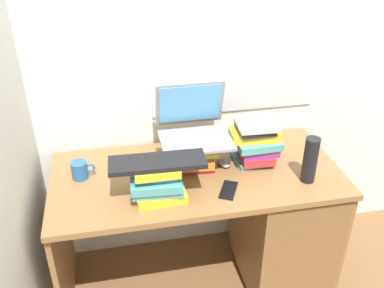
{
  "coord_description": "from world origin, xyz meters",
  "views": [
    {
      "loc": [
        -0.37,
        -1.71,
        1.92
      ],
      "look_at": [
        -0.03,
        -0.02,
        0.91
      ],
      "focal_mm": 40.37,
      "sensor_mm": 36.0,
      "label": 1
    }
  ],
  "objects_px": {
    "book_stack_side": "(256,142)",
    "mug": "(80,170)",
    "water_bottle": "(310,160)",
    "computer_mouse": "(224,161)",
    "book_stack_tall": "(196,154)",
    "desk": "(262,219)",
    "book_stack_keyboard_riser": "(157,181)",
    "keyboard": "(157,162)",
    "laptop": "(193,125)",
    "cell_phone": "(229,190)"
  },
  "relations": [
    {
      "from": "keyboard",
      "to": "water_bottle",
      "type": "height_order",
      "value": "water_bottle"
    },
    {
      "from": "book_stack_keyboard_riser",
      "to": "laptop",
      "type": "xyz_separation_m",
      "value": [
        0.22,
        0.26,
        0.12
      ]
    },
    {
      "from": "computer_mouse",
      "to": "desk",
      "type": "bearing_deg",
      "value": -18.85
    },
    {
      "from": "water_bottle",
      "to": "computer_mouse",
      "type": "bearing_deg",
      "value": 149.16
    },
    {
      "from": "book_stack_tall",
      "to": "book_stack_side",
      "type": "height_order",
      "value": "book_stack_side"
    },
    {
      "from": "keyboard",
      "to": "water_bottle",
      "type": "distance_m",
      "value": 0.71
    },
    {
      "from": "computer_mouse",
      "to": "book_stack_keyboard_riser",
      "type": "bearing_deg",
      "value": -152.27
    },
    {
      "from": "desk",
      "to": "cell_phone",
      "type": "height_order",
      "value": "cell_phone"
    },
    {
      "from": "book_stack_side",
      "to": "water_bottle",
      "type": "relative_size",
      "value": 1.07
    },
    {
      "from": "desk",
      "to": "laptop",
      "type": "relative_size",
      "value": 4.11
    },
    {
      "from": "book_stack_keyboard_riser",
      "to": "book_stack_side",
      "type": "xyz_separation_m",
      "value": [
        0.52,
        0.19,
        0.03
      ]
    },
    {
      "from": "keyboard",
      "to": "water_bottle",
      "type": "xyz_separation_m",
      "value": [
        0.71,
        -0.02,
        -0.07
      ]
    },
    {
      "from": "book_stack_side",
      "to": "desk",
      "type": "bearing_deg",
      "value": -53.42
    },
    {
      "from": "book_stack_tall",
      "to": "mug",
      "type": "height_order",
      "value": "book_stack_tall"
    },
    {
      "from": "laptop",
      "to": "keyboard",
      "type": "bearing_deg",
      "value": -128.81
    },
    {
      "from": "book_stack_tall",
      "to": "water_bottle",
      "type": "relative_size",
      "value": 0.97
    },
    {
      "from": "book_stack_side",
      "to": "keyboard",
      "type": "height_order",
      "value": "book_stack_side"
    },
    {
      "from": "desk",
      "to": "book_stack_tall",
      "type": "relative_size",
      "value": 6.4
    },
    {
      "from": "laptop",
      "to": "computer_mouse",
      "type": "xyz_separation_m",
      "value": [
        0.14,
        -0.07,
        -0.19
      ]
    },
    {
      "from": "cell_phone",
      "to": "book_stack_tall",
      "type": "bearing_deg",
      "value": 141.59
    },
    {
      "from": "book_stack_tall",
      "to": "laptop",
      "type": "relative_size",
      "value": 0.64
    },
    {
      "from": "computer_mouse",
      "to": "mug",
      "type": "distance_m",
      "value": 0.71
    },
    {
      "from": "desk",
      "to": "water_bottle",
      "type": "xyz_separation_m",
      "value": [
        0.14,
        -0.14,
        0.45
      ]
    },
    {
      "from": "laptop",
      "to": "computer_mouse",
      "type": "distance_m",
      "value": 0.25
    },
    {
      "from": "desk",
      "to": "keyboard",
      "type": "distance_m",
      "value": 0.77
    },
    {
      "from": "keyboard",
      "to": "book_stack_side",
      "type": "bearing_deg",
      "value": 22.23
    },
    {
      "from": "desk",
      "to": "water_bottle",
      "type": "bearing_deg",
      "value": -43.86
    },
    {
      "from": "keyboard",
      "to": "mug",
      "type": "bearing_deg",
      "value": 150.07
    },
    {
      "from": "book_stack_keyboard_riser",
      "to": "book_stack_side",
      "type": "relative_size",
      "value": 1.02
    },
    {
      "from": "keyboard",
      "to": "mug",
      "type": "relative_size",
      "value": 3.69
    },
    {
      "from": "laptop",
      "to": "desk",
      "type": "bearing_deg",
      "value": -22.36
    },
    {
      "from": "book_stack_tall",
      "to": "cell_phone",
      "type": "relative_size",
      "value": 1.62
    },
    {
      "from": "laptop",
      "to": "mug",
      "type": "height_order",
      "value": "laptop"
    },
    {
      "from": "laptop",
      "to": "cell_phone",
      "type": "distance_m",
      "value": 0.37
    },
    {
      "from": "laptop",
      "to": "cell_phone",
      "type": "bearing_deg",
      "value": -70.26
    },
    {
      "from": "book_stack_keyboard_riser",
      "to": "water_bottle",
      "type": "xyz_separation_m",
      "value": [
        0.71,
        -0.02,
        0.03
      ]
    },
    {
      "from": "book_stack_tall",
      "to": "computer_mouse",
      "type": "xyz_separation_m",
      "value": [
        0.15,
        -0.01,
        -0.06
      ]
    },
    {
      "from": "desk",
      "to": "mug",
      "type": "distance_m",
      "value": 0.99
    },
    {
      "from": "cell_phone",
      "to": "book_stack_side",
      "type": "bearing_deg",
      "value": 74.36
    },
    {
      "from": "book_stack_keyboard_riser",
      "to": "mug",
      "type": "bearing_deg",
      "value": 147.67
    },
    {
      "from": "desk",
      "to": "book_stack_tall",
      "type": "bearing_deg",
      "value": 167.17
    },
    {
      "from": "book_stack_keyboard_riser",
      "to": "computer_mouse",
      "type": "distance_m",
      "value": 0.41
    },
    {
      "from": "book_stack_side",
      "to": "mug",
      "type": "height_order",
      "value": "book_stack_side"
    },
    {
      "from": "desk",
      "to": "cell_phone",
      "type": "relative_size",
      "value": 10.35
    },
    {
      "from": "book_stack_tall",
      "to": "book_stack_side",
      "type": "xyz_separation_m",
      "value": [
        0.3,
        -0.01,
        0.04
      ]
    },
    {
      "from": "book_stack_tall",
      "to": "book_stack_keyboard_riser",
      "type": "distance_m",
      "value": 0.29
    },
    {
      "from": "book_stack_keyboard_riser",
      "to": "keyboard",
      "type": "xyz_separation_m",
      "value": [
        0.0,
        -0.0,
        0.1
      ]
    },
    {
      "from": "book_stack_tall",
      "to": "laptop",
      "type": "distance_m",
      "value": 0.14
    },
    {
      "from": "keyboard",
      "to": "water_bottle",
      "type": "relative_size",
      "value": 1.85
    },
    {
      "from": "computer_mouse",
      "to": "book_stack_tall",
      "type": "bearing_deg",
      "value": 176.14
    }
  ]
}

